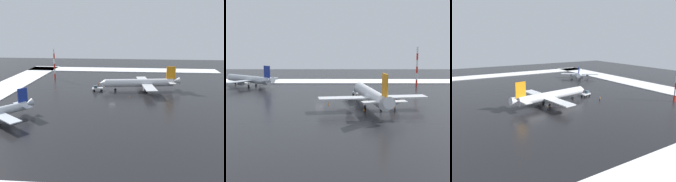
# 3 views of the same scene
# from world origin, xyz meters

# --- Properties ---
(ground_plane) EXTENTS (240.00, 240.00, 0.00)m
(ground_plane) POSITION_xyz_m (0.00, 0.00, 0.00)
(ground_plane) COLOR black
(snow_bank_left) EXTENTS (14.00, 116.00, 0.29)m
(snow_bank_left) POSITION_xyz_m (-67.00, 0.00, 0.15)
(snow_bank_left) COLOR white
(snow_bank_left) RESTS_ON ground_plane
(airplane_foreground_jet) EXTENTS (29.36, 35.20, 10.47)m
(airplane_foreground_jet) POSITION_xyz_m (-14.74, 11.34, 3.46)
(airplane_foreground_jet) COLOR silver
(airplane_foreground_jet) RESTS_ON ground_plane
(pushback_tug) EXTENTS (3.41, 5.03, 2.50)m
(pushback_tug) POSITION_xyz_m (-11.99, -7.62, 1.28)
(pushback_tug) COLOR silver
(pushback_tug) RESTS_ON ground_plane
(ground_crew_by_nose_gear) EXTENTS (0.36, 0.36, 1.71)m
(ground_crew_by_nose_gear) POSITION_xyz_m (-20.59, -8.30, 0.97)
(ground_crew_by_nose_gear) COLOR black
(ground_crew_by_nose_gear) RESTS_ON ground_plane
(ground_crew_mid_apron) EXTENTS (0.36, 0.36, 1.71)m
(ground_crew_mid_apron) POSITION_xyz_m (-20.52, 15.67, 0.97)
(ground_crew_mid_apron) COLOR black
(ground_crew_mid_apron) RESTS_ON ground_plane
(antenna_mast) EXTENTS (0.70, 0.70, 15.86)m
(antenna_mast) POSITION_xyz_m (-37.05, -33.64, 7.93)
(antenna_mast) COLOR red
(antenna_mast) RESTS_ON ground_plane
(traffic_cone_near_nose) EXTENTS (0.36, 0.36, 0.55)m
(traffic_cone_near_nose) POSITION_xyz_m (-2.98, 6.97, 0.28)
(traffic_cone_near_nose) COLOR orange
(traffic_cone_near_nose) RESTS_ON ground_plane
(traffic_cone_mid_line) EXTENTS (0.36, 0.36, 0.55)m
(traffic_cone_mid_line) POSITION_xyz_m (-12.50, 15.38, 0.28)
(traffic_cone_mid_line) COLOR orange
(traffic_cone_mid_line) RESTS_ON ground_plane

